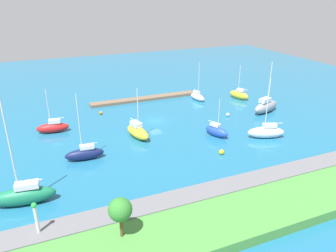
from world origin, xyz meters
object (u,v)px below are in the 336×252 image
at_px(sailboat_yellow_by_breakwater, 138,132).
at_px(sailboat_red_off_beacon, 53,127).
at_px(sailboat_green_lone_south, 24,195).
at_px(sailboat_white_far_south, 266,132).
at_px(sailboat_gray_lone_north, 266,106).
at_px(sailboat_blue_inner_mooring, 217,131).
at_px(mooring_buoy_white, 228,115).
at_px(sailboat_navy_west_end, 85,153).
at_px(park_tree_mideast, 120,210).
at_px(mooring_buoy_orange, 101,113).
at_px(harbor_beacon, 36,216).
at_px(sailboat_yellow_east_end, 239,95).
at_px(sailboat_white_outer_mooring, 197,97).
at_px(pier_dock, 144,99).
at_px(mooring_buoy_yellow, 222,152).

bearing_deg(sailboat_yellow_by_breakwater, sailboat_red_off_beacon, -135.60).
height_order(sailboat_green_lone_south, sailboat_white_far_south, sailboat_green_lone_south).
height_order(sailboat_gray_lone_north, sailboat_blue_inner_mooring, sailboat_gray_lone_north).
height_order(sailboat_green_lone_south, mooring_buoy_white, sailboat_green_lone_south).
relative_size(sailboat_blue_inner_mooring, sailboat_white_far_south, 0.65).
relative_size(sailboat_white_far_south, mooring_buoy_white, 14.55).
height_order(sailboat_navy_west_end, sailboat_white_far_south, sailboat_white_far_south).
distance_m(park_tree_mideast, mooring_buoy_orange, 41.68).
bearing_deg(park_tree_mideast, sailboat_navy_west_end, -88.98).
distance_m(park_tree_mideast, sailboat_yellow_by_breakwater, 28.11).
relative_size(park_tree_mideast, sailboat_green_lone_south, 0.31).
bearing_deg(harbor_beacon, sailboat_yellow_by_breakwater, -129.49).
bearing_deg(park_tree_mideast, mooring_buoy_orange, -98.90).
bearing_deg(sailboat_yellow_east_end, mooring_buoy_white, 116.60).
bearing_deg(sailboat_white_outer_mooring, sailboat_yellow_east_end, 61.34).
xyz_separation_m(sailboat_yellow_east_end, sailboat_yellow_by_breakwater, (30.95, 12.64, 0.11)).
xyz_separation_m(harbor_beacon, mooring_buoy_white, (-39.78, -25.11, -3.23)).
bearing_deg(sailboat_yellow_east_end, sailboat_white_outer_mooring, 54.56).
bearing_deg(sailboat_red_off_beacon, sailboat_green_lone_south, 83.29).
distance_m(sailboat_white_outer_mooring, sailboat_blue_inner_mooring, 21.85).
height_order(sailboat_navy_west_end, sailboat_yellow_by_breakwater, sailboat_navy_west_end).
bearing_deg(sailboat_blue_inner_mooring, pier_dock, 168.33).
distance_m(park_tree_mideast, mooring_buoy_yellow, 25.62).
xyz_separation_m(park_tree_mideast, sailboat_gray_lone_north, (-40.85, -27.88, -3.24)).
height_order(pier_dock, sailboat_white_far_south, sailboat_white_far_south).
relative_size(sailboat_white_far_south, sailboat_yellow_by_breakwater, 1.17).
height_order(pier_dock, park_tree_mideast, park_tree_mideast).
xyz_separation_m(pier_dock, sailboat_yellow_east_end, (-22.39, 8.36, 0.78)).
distance_m(harbor_beacon, mooring_buoy_orange, 39.92).
xyz_separation_m(sailboat_blue_inner_mooring, sailboat_green_lone_south, (33.54, 8.75, 0.28)).
bearing_deg(sailboat_white_far_south, sailboat_gray_lone_north, -107.38).
height_order(park_tree_mideast, sailboat_red_off_beacon, sailboat_red_off_beacon).
bearing_deg(pier_dock, park_tree_mideast, 68.30).
bearing_deg(mooring_buoy_orange, sailboat_green_lone_south, 61.04).
bearing_deg(sailboat_blue_inner_mooring, park_tree_mideast, -72.10).
xyz_separation_m(pier_dock, harbor_beacon, (26.77, 43.09, 3.29)).
bearing_deg(harbor_beacon, sailboat_green_lone_south, -79.85).
distance_m(sailboat_green_lone_south, sailboat_red_off_beacon, 23.19).
bearing_deg(sailboat_white_far_south, mooring_buoy_orange, -22.67).
bearing_deg(park_tree_mideast, sailboat_red_off_beacon, -83.15).
height_order(sailboat_green_lone_south, sailboat_navy_west_end, sailboat_green_lone_south).
bearing_deg(pier_dock, sailboat_navy_west_end, 53.54).
relative_size(sailboat_white_far_south, mooring_buoy_yellow, 13.21).
bearing_deg(mooring_buoy_yellow, sailboat_white_far_south, -166.84).
bearing_deg(sailboat_red_off_beacon, sailboat_yellow_by_breakwater, 155.43).
bearing_deg(sailboat_green_lone_south, sailboat_yellow_by_breakwater, -138.06).
bearing_deg(sailboat_white_outer_mooring, sailboat_red_off_beacon, -91.09).
height_order(sailboat_yellow_by_breakwater, mooring_buoy_yellow, sailboat_yellow_by_breakwater).
bearing_deg(sailboat_blue_inner_mooring, harbor_beacon, -85.22).
xyz_separation_m(sailboat_navy_west_end, mooring_buoy_orange, (-6.79, -19.78, -0.73)).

